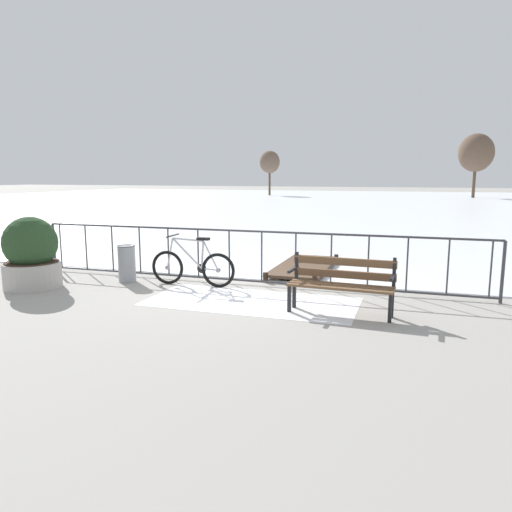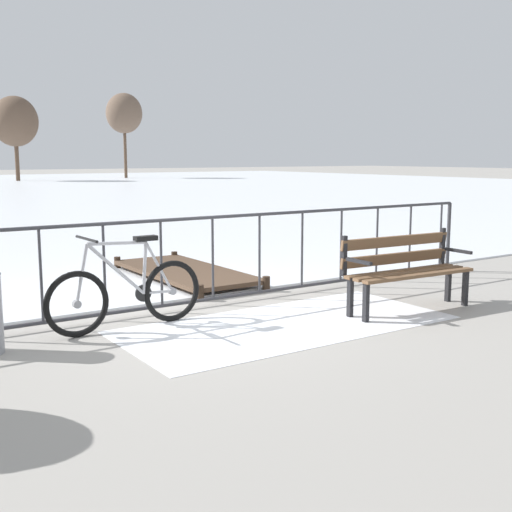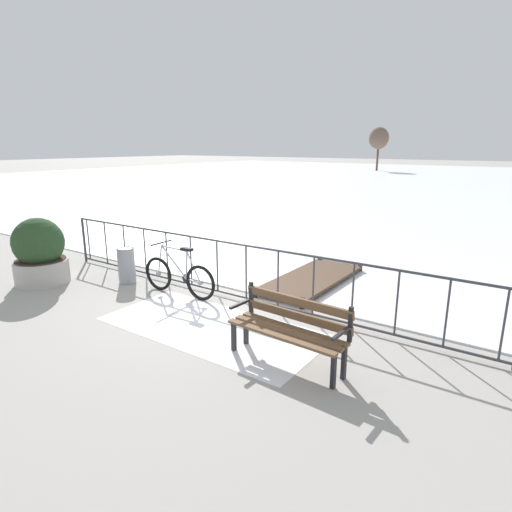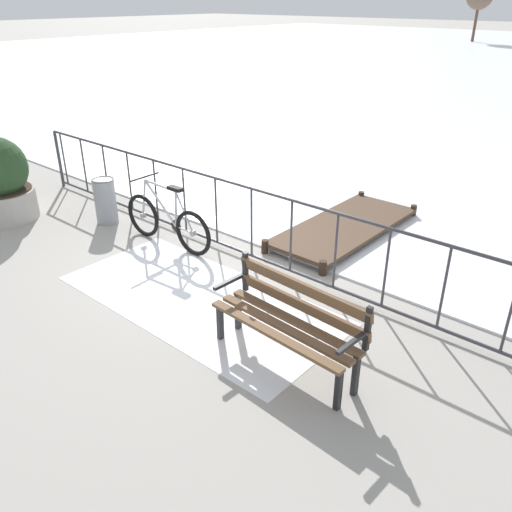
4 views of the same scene
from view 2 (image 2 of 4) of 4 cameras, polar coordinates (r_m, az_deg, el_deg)
name	(u,v)px [view 2 (image 2 of 4)]	position (r m, az deg, el deg)	size (l,w,h in m)	color
ground_plane	(188,309)	(7.55, -5.99, -4.67)	(160.00, 160.00, 0.00)	#9E9991
snow_patch	(287,324)	(6.84, 2.75, -6.03)	(3.54, 1.65, 0.01)	white
railing_fence	(188,261)	(7.44, -6.06, -0.48)	(9.06, 0.06, 1.07)	#38383D
bicycle_near_railing	(127,294)	(6.72, -11.34, -3.27)	(1.71, 0.52, 0.97)	black
park_bench	(405,266)	(7.58, 12.99, -0.84)	(1.62, 0.57, 0.89)	brown
wooden_dock	(185,271)	(9.30, -6.27, -1.36)	(1.10, 2.75, 0.20)	#4C3828
tree_far_west	(15,122)	(48.56, -20.52, 11.06)	(3.15, 3.15, 5.86)	brown
tree_centre	(124,114)	(52.66, -11.57, 12.22)	(2.82, 2.82, 6.61)	brown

